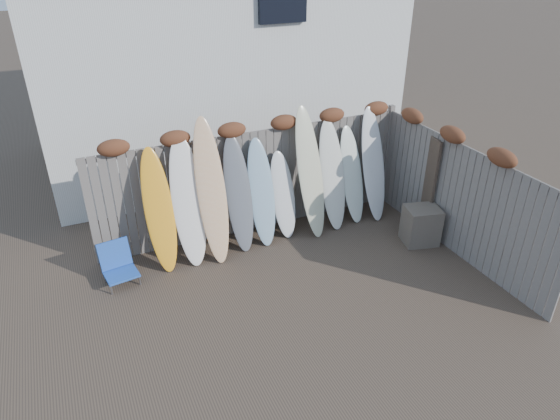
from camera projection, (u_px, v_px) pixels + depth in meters
name	position (u px, v px, depth m)	size (l,w,h in m)	color
ground	(311.00, 298.00, 7.97)	(80.00, 80.00, 0.00)	#493A2D
back_fence	(257.00, 173.00, 9.32)	(6.05, 0.28, 2.24)	slate
right_fence	(459.00, 193.00, 8.69)	(0.28, 4.40, 2.24)	slate
house	(207.00, 25.00, 11.78)	(8.50, 5.50, 6.33)	silver
beach_chair	(118.00, 264.00, 8.24)	(0.59, 0.61, 0.68)	blue
wooden_crate	(421.00, 225.00, 9.25)	(0.61, 0.51, 0.72)	brown
lattice_panel	(420.00, 177.00, 9.71)	(0.05, 1.26, 1.90)	brown
surfboard_0	(159.00, 211.00, 8.33)	(0.48, 0.07, 2.16)	#FFA21D
surfboard_1	(188.00, 202.00, 8.48)	(0.55, 0.07, 2.28)	white
surfboard_2	(211.00, 192.00, 8.52)	(0.50, 0.07, 2.57)	#FFB473
surfboard_3	(238.00, 194.00, 8.88)	(0.48, 0.07, 2.14)	#5A5D64
surfboard_4	(262.00, 193.00, 9.07)	(0.48, 0.07, 2.01)	#89AAC1
surfboard_5	(283.00, 195.00, 9.35)	(0.46, 0.07, 1.67)	silver
surfboard_6	(310.00, 173.00, 9.27)	(0.49, 0.07, 2.51)	beige
surfboard_7	(332.00, 175.00, 9.56)	(0.51, 0.07, 2.16)	silver
surfboard_8	(352.00, 175.00, 9.80)	(0.47, 0.07, 1.96)	white
surfboard_9	(373.00, 165.00, 9.85)	(0.48, 0.07, 2.29)	silver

